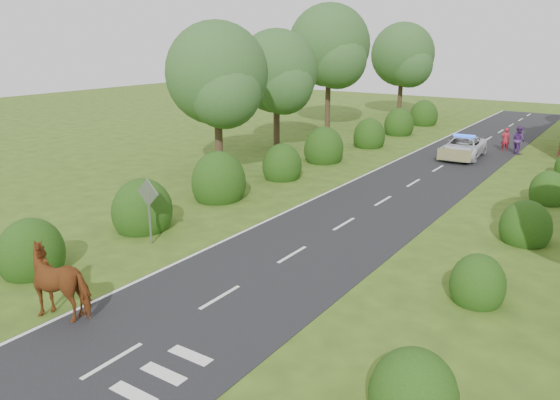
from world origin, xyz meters
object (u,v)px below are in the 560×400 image
Objects in this scene: pedestrian_purple at (518,140)px; road_sign at (149,202)px; cow at (64,285)px; police_van at (463,147)px; pedestrian_red at (505,140)px.

road_sign is at bearing 114.45° from pedestrian_purple.
cow reaches higher than police_van.
road_sign is at bearing -179.21° from cow.
police_van is at bearing 37.87° from pedestrian_red.
road_sign is 22.61m from police_van.
police_van is (3.31, 27.05, -0.17)m from cow.
pedestrian_red is at bearing 60.51° from police_van.
road_sign is at bearing -106.88° from police_van.
road_sign is at bearing 48.58° from pedestrian_red.
police_van is at bearing 152.55° from cow.
police_van is at bearing 76.44° from road_sign.
road_sign is 1.36× the size of pedestrian_purple.
road_sign is 5.53m from cow.
pedestrian_red is 0.97m from pedestrian_purple.
police_van is (5.29, 21.96, -0.98)m from road_sign.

